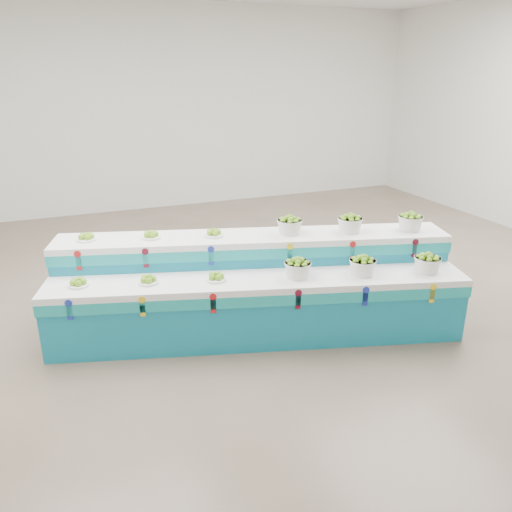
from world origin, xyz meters
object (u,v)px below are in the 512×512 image
object	(u,v)px
display_stand	(256,286)
basket_upper_right	(410,221)
plate_upper_mid	(151,235)
basket_lower_left	(298,268)

from	to	relation	value
display_stand	basket_upper_right	bearing A→B (deg)	8.57
plate_upper_mid	basket_upper_right	bearing A→B (deg)	-15.92
plate_upper_mid	basket_upper_right	size ratio (longest dim) A/B	0.76
display_stand	basket_lower_left	size ratio (longest dim) A/B	15.67
basket_lower_left	basket_upper_right	world-z (taller)	basket_upper_right
display_stand	plate_upper_mid	xyz separation A→B (m)	(-1.01, 0.57, 0.55)
basket_lower_left	plate_upper_mid	size ratio (longest dim) A/B	1.32
display_stand	basket_upper_right	world-z (taller)	basket_upper_right
basket_upper_right	basket_lower_left	bearing A→B (deg)	-174.69
display_stand	basket_upper_right	size ratio (longest dim) A/B	15.67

